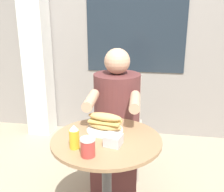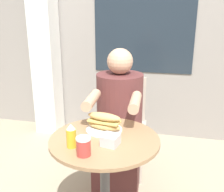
{
  "view_description": "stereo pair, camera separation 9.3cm",
  "coord_description": "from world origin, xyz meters",
  "px_view_note": "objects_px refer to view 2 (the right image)",
  "views": [
    {
      "loc": [
        0.27,
        -1.36,
        1.41
      ],
      "look_at": [
        0.0,
        0.19,
        0.92
      ],
      "focal_mm": 42.0,
      "sensor_mm": 36.0,
      "label": 1
    },
    {
      "loc": [
        0.36,
        -1.35,
        1.41
      ],
      "look_at": [
        0.0,
        0.19,
        0.92
      ],
      "focal_mm": 42.0,
      "sensor_mm": 36.0,
      "label": 2
    }
  ],
  "objects_px": {
    "cafe_table": "(105,167)",
    "seated_diner": "(119,133)",
    "sandwich_on_plate": "(104,123)",
    "drink_cup": "(84,146)",
    "diner_chair": "(126,116)",
    "condiment_bottle": "(71,136)"
  },
  "relations": [
    {
      "from": "cafe_table",
      "to": "drink_cup",
      "type": "height_order",
      "value": "drink_cup"
    },
    {
      "from": "diner_chair",
      "to": "sandwich_on_plate",
      "type": "bearing_deg",
      "value": 86.22
    },
    {
      "from": "diner_chair",
      "to": "condiment_bottle",
      "type": "xyz_separation_m",
      "value": [
        -0.12,
        -1.01,
        0.26
      ]
    },
    {
      "from": "diner_chair",
      "to": "seated_diner",
      "type": "height_order",
      "value": "seated_diner"
    },
    {
      "from": "diner_chair",
      "to": "sandwich_on_plate",
      "type": "distance_m",
      "value": 0.8
    },
    {
      "from": "drink_cup",
      "to": "cafe_table",
      "type": "bearing_deg",
      "value": 75.33
    },
    {
      "from": "sandwich_on_plate",
      "to": "cafe_table",
      "type": "bearing_deg",
      "value": -74.29
    },
    {
      "from": "cafe_table",
      "to": "condiment_bottle",
      "type": "xyz_separation_m",
      "value": [
        -0.15,
        -0.14,
        0.26
      ]
    },
    {
      "from": "diner_chair",
      "to": "sandwich_on_plate",
      "type": "relative_size",
      "value": 3.82
    },
    {
      "from": "seated_diner",
      "to": "drink_cup",
      "type": "distance_m",
      "value": 0.77
    },
    {
      "from": "seated_diner",
      "to": "diner_chair",
      "type": "bearing_deg",
      "value": -92.33
    },
    {
      "from": "cafe_table",
      "to": "sandwich_on_plate",
      "type": "height_order",
      "value": "sandwich_on_plate"
    },
    {
      "from": "seated_diner",
      "to": "sandwich_on_plate",
      "type": "xyz_separation_m",
      "value": [
        -0.01,
        -0.41,
        0.26
      ]
    },
    {
      "from": "cafe_table",
      "to": "diner_chair",
      "type": "height_order",
      "value": "diner_chair"
    },
    {
      "from": "sandwich_on_plate",
      "to": "drink_cup",
      "type": "bearing_deg",
      "value": -94.67
    },
    {
      "from": "seated_diner",
      "to": "cafe_table",
      "type": "bearing_deg",
      "value": 88.52
    },
    {
      "from": "cafe_table",
      "to": "sandwich_on_plate",
      "type": "xyz_separation_m",
      "value": [
        -0.03,
        0.1,
        0.25
      ]
    },
    {
      "from": "cafe_table",
      "to": "seated_diner",
      "type": "xyz_separation_m",
      "value": [
        -0.02,
        0.52,
        -0.01
      ]
    },
    {
      "from": "cafe_table",
      "to": "seated_diner",
      "type": "distance_m",
      "value": 0.52
    },
    {
      "from": "sandwich_on_plate",
      "to": "condiment_bottle",
      "type": "height_order",
      "value": "condiment_bottle"
    },
    {
      "from": "sandwich_on_plate",
      "to": "condiment_bottle",
      "type": "bearing_deg",
      "value": -115.65
    },
    {
      "from": "cafe_table",
      "to": "condiment_bottle",
      "type": "bearing_deg",
      "value": -136.07
    }
  ]
}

